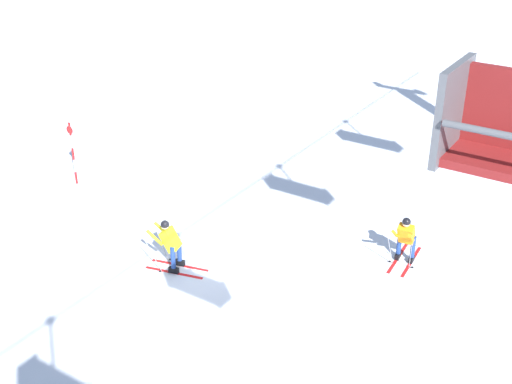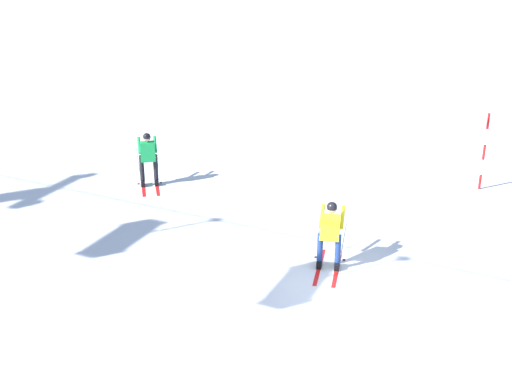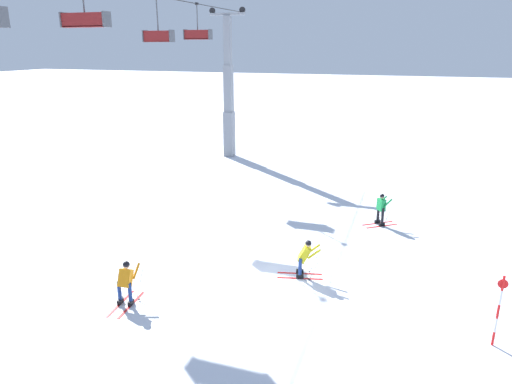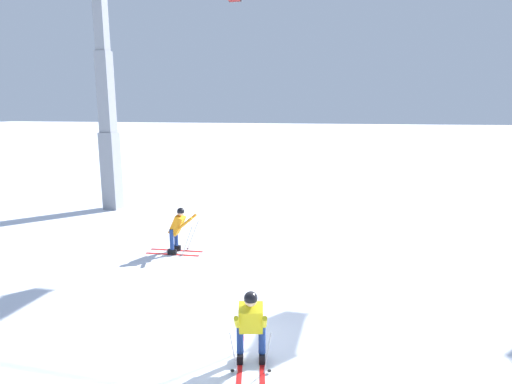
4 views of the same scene
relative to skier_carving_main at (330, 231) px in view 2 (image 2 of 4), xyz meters
The scene contains 4 objects.
ground_plane 1.38m from the skier_carving_main, 106.39° to the left, with size 260.00×260.00×0.00m, color white.
skier_carving_main is the anchor object (origin of this frame).
trail_marker_pole 6.64m from the skier_carving_main, 110.82° to the right, with size 0.07×0.28×2.25m.
skier_distant_uphill 6.80m from the skier_carving_main, 19.94° to the right, with size 1.40×1.65×1.62m.
Camera 2 is at (-4.00, 11.75, 7.28)m, focal length 47.10 mm.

